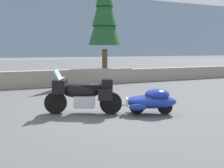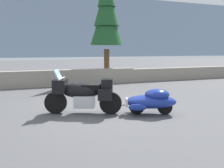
# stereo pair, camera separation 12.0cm
# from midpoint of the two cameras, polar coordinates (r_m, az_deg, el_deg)

# --- Properties ---
(ground_plane) EXTENTS (80.00, 80.00, 0.00)m
(ground_plane) POSITION_cam_midpoint_polar(r_m,az_deg,el_deg) (7.62, -3.34, -6.43)
(ground_plane) COLOR #4C4C4F
(stone_guard_wall) EXTENTS (24.00, 0.60, 0.93)m
(stone_guard_wall) POSITION_cam_midpoint_polar(r_m,az_deg,el_deg) (13.07, -16.49, 1.23)
(stone_guard_wall) COLOR gray
(stone_guard_wall) RESTS_ON ground
(distant_ridgeline) EXTENTS (240.00, 80.00, 16.00)m
(distant_ridgeline) POSITION_cam_midpoint_polar(r_m,az_deg,el_deg) (103.18, -19.90, 10.93)
(distant_ridgeline) COLOR #7F93AD
(distant_ridgeline) RESTS_ON ground
(touring_motorcycle) EXTENTS (2.18, 1.26, 1.33)m
(touring_motorcycle) POSITION_cam_midpoint_polar(r_m,az_deg,el_deg) (7.28, -6.41, -2.15)
(touring_motorcycle) COLOR black
(touring_motorcycle) RESTS_ON ground
(car_shaped_trailer) EXTENTS (2.17, 1.22, 0.76)m
(car_shaped_trailer) POSITION_cam_midpoint_polar(r_m,az_deg,el_deg) (7.30, 9.63, -3.86)
(car_shaped_trailer) COLOR black
(car_shaped_trailer) RESTS_ON ground
(pine_tree_tall) EXTENTS (1.94, 1.94, 6.71)m
(pine_tree_tall) POSITION_cam_midpoint_polar(r_m,az_deg,el_deg) (15.03, -1.04, 16.83)
(pine_tree_tall) COLOR brown
(pine_tree_tall) RESTS_ON ground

